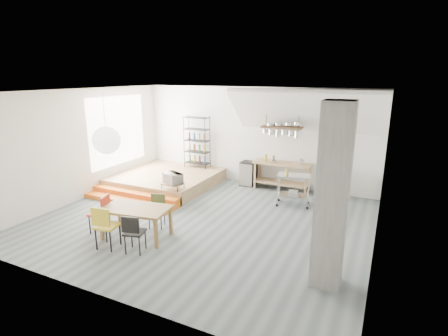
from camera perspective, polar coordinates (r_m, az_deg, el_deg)
The scene contains 26 objects.
floor at distance 9.00m, azimuth -3.41°, elevation -8.43°, with size 8.00×8.00×0.00m, color #545E61.
wall_back at distance 11.61m, azimuth 4.90°, elevation 5.16°, with size 8.00×0.04×3.20m, color silver.
wall_left at distance 10.97m, azimuth -22.18°, elevation 3.53°, with size 0.04×7.00×3.20m, color silver.
wall_right at distance 7.46m, azimuth 24.35°, elevation -1.72°, with size 0.04×7.00×3.20m, color silver.
ceiling at distance 8.26m, azimuth -3.76°, elevation 12.38°, with size 8.00×7.00×0.02m, color white.
slope_ceiling at distance 10.39m, azimuth 13.23°, elevation 8.96°, with size 4.40×1.80×0.15m, color white.
window_pane at distance 11.97m, azimuth -16.93°, elevation 5.84°, with size 0.02×2.50×2.20m, color white.
platform at distance 11.78m, azimuth -9.37°, elevation -1.84°, with size 3.00×3.00×0.40m, color #8F6B47.
step_lower at distance 10.38m, azimuth -15.50°, elevation -5.32°, with size 3.00×0.35×0.13m, color orange.
step_upper at distance 10.60m, azimuth -14.29°, elevation -4.42°, with size 3.00×0.35×0.27m, color orange.
concrete_column at distance 6.08m, azimuth 17.24°, elevation -4.68°, with size 0.50×0.50×3.20m, color slate.
kitchen_counter at distance 11.15m, azimuth 9.42°, elevation -0.52°, with size 1.80×0.60×0.91m.
stove at distance 10.92m, azimuth 16.46°, elevation -2.09°, with size 0.60×0.60×1.18m.
pot_rack at distance 10.65m, azimuth 9.53°, elevation 6.18°, with size 1.20×0.50×1.43m.
wire_shelving at distance 12.24m, azimuth -4.45°, elevation 4.38°, with size 0.88×0.38×1.80m.
microwave_shelf at distance 10.10m, azimuth -8.36°, elevation -2.60°, with size 0.60×0.40×0.16m.
paper_lantern at distance 7.99m, azimuth -18.63°, elevation 4.31°, with size 0.60×0.60×0.60m, color white.
dining_table at distance 8.09m, azimuth -14.21°, elevation -6.80°, with size 1.60×1.06×0.71m.
chair_mustard at distance 7.76m, azimuth -18.90°, elevation -8.61°, with size 0.50×0.50×0.96m.
chair_black at distance 7.45m, azimuth -14.61°, elevation -9.85°, with size 0.48×0.48×0.85m.
chair_olive at distance 8.61m, azimuth -10.84°, elevation -6.39°, with size 0.46×0.46×0.79m.
chair_red at distance 8.62m, azimuth -19.35°, elevation -6.53°, with size 0.51×0.51×0.90m.
rolling_cart at distance 9.94m, azimuth 11.28°, elevation -2.85°, with size 0.97×0.66×0.89m.
mini_fridge at distance 11.62m, azimuth 3.99°, elevation -0.89°, with size 0.47×0.47×0.80m, color black.
microwave at distance 10.05m, azimuth -8.40°, elevation -1.66°, with size 0.56×0.38×0.31m, color beige.
bowl at distance 11.10m, azimuth 8.23°, elevation 1.11°, with size 0.22×0.22×0.06m, color silver.
Camera 1 is at (4.05, -7.20, 3.58)m, focal length 28.00 mm.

